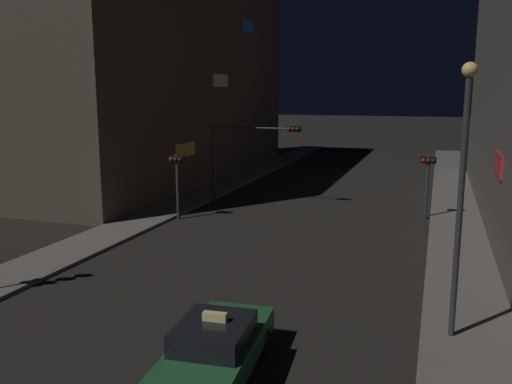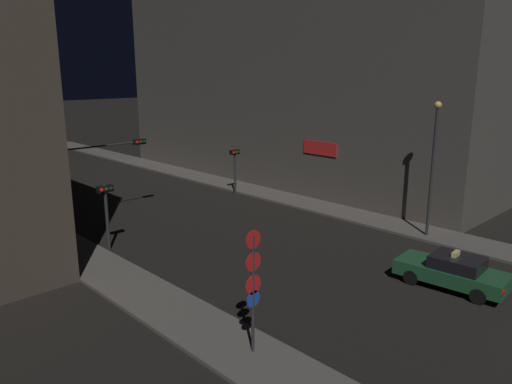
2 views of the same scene
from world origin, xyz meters
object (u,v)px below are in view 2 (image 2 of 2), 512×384
(traffic_light_overhead, at_px, (100,163))
(sign_pole_left, at_px, (253,282))
(traffic_light_right_kerb, at_px, (235,161))
(traffic_light_left_kerb, at_px, (106,203))
(street_lamp_near_block, at_px, (433,157))
(taxi, at_px, (453,271))

(traffic_light_overhead, height_order, sign_pole_left, traffic_light_overhead)
(traffic_light_overhead, relative_size, traffic_light_right_kerb, 1.61)
(traffic_light_left_kerb, bearing_deg, sign_pole_left, -96.26)
(traffic_light_right_kerb, xyz_separation_m, street_lamp_near_block, (1.04, -14.47, 1.99))
(traffic_light_overhead, relative_size, traffic_light_left_kerb, 1.58)
(taxi, distance_m, traffic_light_right_kerb, 18.82)
(traffic_light_right_kerb, bearing_deg, street_lamp_near_block, -85.88)
(sign_pole_left, bearing_deg, traffic_light_left_kerb, 83.74)
(taxi, height_order, traffic_light_right_kerb, traffic_light_right_kerb)
(traffic_light_left_kerb, relative_size, street_lamp_near_block, 0.48)
(traffic_light_overhead, height_order, traffic_light_left_kerb, traffic_light_overhead)
(sign_pole_left, bearing_deg, street_lamp_near_block, 6.32)
(traffic_light_left_kerb, xyz_separation_m, street_lamp_near_block, (13.36, -10.26, 1.95))
(traffic_light_left_kerb, xyz_separation_m, traffic_light_right_kerb, (12.32, 4.21, -0.04))
(traffic_light_overhead, bearing_deg, street_lamp_near_block, -53.63)
(traffic_light_right_kerb, bearing_deg, sign_pole_left, -130.24)
(traffic_light_overhead, xyz_separation_m, street_lamp_near_block, (11.14, -15.12, 0.87))
(traffic_light_right_kerb, height_order, street_lamp_near_block, street_lamp_near_block)
(traffic_light_left_kerb, bearing_deg, taxi, -60.02)
(taxi, xyz_separation_m, sign_pole_left, (-9.41, 2.17, 1.77))
(sign_pole_left, bearing_deg, taxi, -12.96)
(traffic_light_left_kerb, height_order, sign_pole_left, sign_pole_left)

